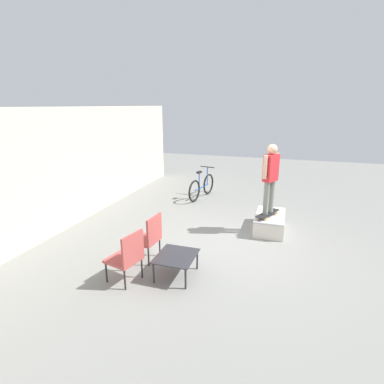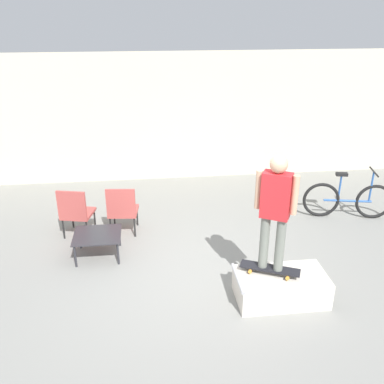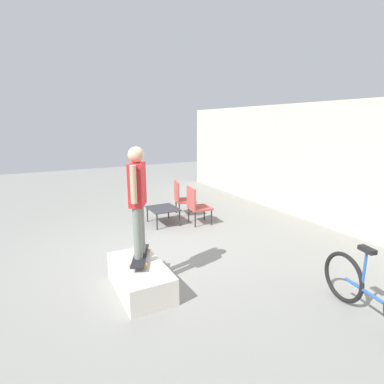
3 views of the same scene
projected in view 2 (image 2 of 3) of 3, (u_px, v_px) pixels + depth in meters
name	position (u px, v px, depth m)	size (l,w,h in m)	color
ground_plane	(193.00, 274.00, 6.78)	(24.00, 24.00, 0.00)	gray
house_wall_back	(172.00, 118.00, 10.01)	(12.00, 0.06, 3.00)	beige
skate_ramp_box	(281.00, 287.00, 6.14)	(1.31, 0.70, 0.43)	silver
skateboard_on_ramp	(270.00, 268.00, 6.07)	(0.85, 0.54, 0.07)	black
person_skater	(275.00, 205.00, 5.67)	(0.51, 0.36, 1.68)	gray
coffee_table	(97.00, 237.00, 7.15)	(0.78, 0.70, 0.41)	#2D2D33
patio_chair_left	(76.00, 211.00, 7.71)	(0.63, 0.63, 0.96)	black
patio_chair_right	(122.00, 208.00, 7.80)	(0.57, 0.57, 0.96)	black
bicycle	(348.00, 200.00, 8.47)	(1.73, 0.54, 1.01)	black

